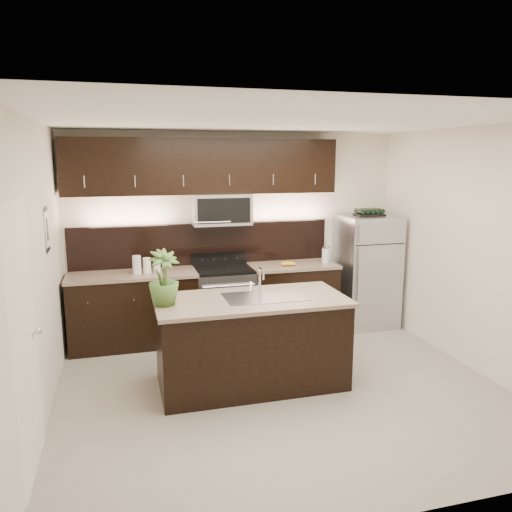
% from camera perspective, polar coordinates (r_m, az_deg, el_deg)
% --- Properties ---
extents(ground, '(4.50, 4.50, 0.00)m').
position_cam_1_polar(ground, '(5.36, 2.87, -14.90)').
color(ground, gray).
rests_on(ground, ground).
extents(room_walls, '(4.52, 4.02, 2.71)m').
position_cam_1_polar(room_walls, '(4.80, 1.94, 3.25)').
color(room_walls, beige).
rests_on(room_walls, ground).
extents(counter_run, '(3.51, 0.65, 0.94)m').
position_cam_1_polar(counter_run, '(6.63, -5.44, -5.44)').
color(counter_run, black).
rests_on(counter_run, ground).
extents(upper_fixtures, '(3.49, 0.40, 1.66)m').
position_cam_1_polar(upper_fixtures, '(6.51, -5.71, 9.18)').
color(upper_fixtures, black).
rests_on(upper_fixtures, counter_run).
extents(island, '(1.96, 0.96, 0.94)m').
position_cam_1_polar(island, '(5.28, -0.55, -9.73)').
color(island, black).
rests_on(island, ground).
extents(sink_faucet, '(0.84, 0.50, 0.28)m').
position_cam_1_polar(sink_faucet, '(5.18, 1.02, -4.52)').
color(sink_faucet, silver).
rests_on(sink_faucet, island).
extents(refrigerator, '(0.76, 0.68, 1.57)m').
position_cam_1_polar(refrigerator, '(7.21, 12.55, -1.71)').
color(refrigerator, '#B2B2B7').
rests_on(refrigerator, ground).
extents(wine_rack, '(0.39, 0.24, 0.09)m').
position_cam_1_polar(wine_rack, '(7.08, 12.83, 4.85)').
color(wine_rack, black).
rests_on(wine_rack, refrigerator).
extents(plant, '(0.40, 0.40, 0.54)m').
position_cam_1_polar(plant, '(4.92, -10.50, -2.46)').
color(plant, '#3E6227').
rests_on(plant, island).
extents(canisters, '(0.34, 0.13, 0.23)m').
position_cam_1_polar(canisters, '(6.37, -12.62, -1.03)').
color(canisters, silver).
rests_on(canisters, counter_run).
extents(french_press, '(0.11, 0.11, 0.31)m').
position_cam_1_polar(french_press, '(6.90, 7.96, 0.15)').
color(french_press, silver).
rests_on(french_press, counter_run).
extents(bananas, '(0.23, 0.19, 0.06)m').
position_cam_1_polar(bananas, '(6.67, 3.20, -0.86)').
color(bananas, gold).
rests_on(bananas, counter_run).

